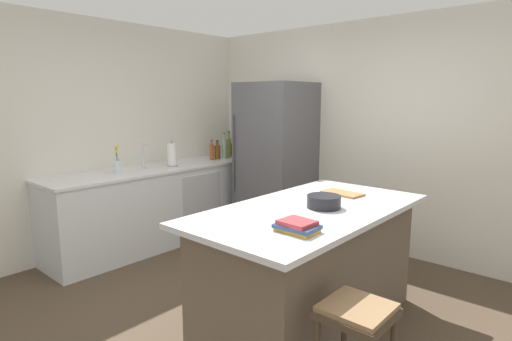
{
  "coord_description": "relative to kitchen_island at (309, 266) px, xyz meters",
  "views": [
    {
      "loc": [
        1.98,
        -2.16,
        1.73
      ],
      "look_at": [
        -0.77,
        0.96,
        1.0
      ],
      "focal_mm": 28.84,
      "sensor_mm": 36.0,
      "label": 1
    }
  ],
  "objects": [
    {
      "name": "whiskey_bottle",
      "position": [
        -2.36,
        1.28,
        0.56
      ],
      "size": [
        0.08,
        0.08,
        0.25
      ],
      "color": "brown",
      "rests_on": "counter_run_left"
    },
    {
      "name": "syrup_bottle",
      "position": [
        -2.46,
        1.68,
        0.55
      ],
      "size": [
        0.07,
        0.07,
        0.24
      ],
      "color": "#5B3319",
      "rests_on": "counter_run_left"
    },
    {
      "name": "kitchen_island",
      "position": [
        0.0,
        0.0,
        0.0
      ],
      "size": [
        1.03,
        1.95,
        0.93
      ],
      "color": "brown",
      "rests_on": "ground_plane"
    },
    {
      "name": "wine_bottle",
      "position": [
        -2.31,
        1.58,
        0.61
      ],
      "size": [
        0.07,
        0.07,
        0.39
      ],
      "color": "#19381E",
      "rests_on": "counter_run_left"
    },
    {
      "name": "refrigerator",
      "position": [
        -1.52,
        1.49,
        0.49
      ],
      "size": [
        0.79,
        0.79,
        1.92
      ],
      "color": "#56565B",
      "rests_on": "ground_plane"
    },
    {
      "name": "sink_faucet",
      "position": [
        -2.44,
        0.19,
        0.61
      ],
      "size": [
        0.15,
        0.05,
        0.3
      ],
      "color": "silver",
      "rests_on": "counter_run_left"
    },
    {
      "name": "wall_left",
      "position": [
        -2.77,
        -0.33,
        0.83
      ],
      "size": [
        0.1,
        6.0,
        2.6
      ],
      "primitive_type": "cube",
      "color": "silver",
      "rests_on": "ground_plane"
    },
    {
      "name": "gin_bottle",
      "position": [
        -2.33,
        1.38,
        0.59
      ],
      "size": [
        0.07,
        0.07,
        0.35
      ],
      "color": "#8CB79E",
      "rests_on": "counter_run_left"
    },
    {
      "name": "counter_run_left",
      "position": [
        -2.39,
        0.39,
        -0.01
      ],
      "size": [
        0.69,
        2.78,
        0.93
      ],
      "color": "silver",
      "rests_on": "ground_plane"
    },
    {
      "name": "ground_plane",
      "position": [
        -0.32,
        -0.33,
        -0.47
      ],
      "size": [
        7.2,
        7.2,
        0.0
      ],
      "primitive_type": "plane",
      "color": "#4C3D2D"
    },
    {
      "name": "flower_vase",
      "position": [
        -2.41,
        -0.17,
        0.55
      ],
      "size": [
        0.08,
        0.08,
        0.31
      ],
      "color": "silver",
      "rests_on": "counter_run_left"
    },
    {
      "name": "olive_oil_bottle",
      "position": [
        -2.35,
        1.49,
        0.6
      ],
      "size": [
        0.06,
        0.06,
        0.36
      ],
      "color": "olive",
      "rests_on": "counter_run_left"
    },
    {
      "name": "cookbook_stack",
      "position": [
        0.26,
        -0.53,
        0.49
      ],
      "size": [
        0.26,
        0.19,
        0.07
      ],
      "color": "gold",
      "rests_on": "kitchen_island"
    },
    {
      "name": "wall_rear",
      "position": [
        -0.32,
        1.92,
        0.83
      ],
      "size": [
        6.0,
        0.1,
        2.6
      ],
      "primitive_type": "cube",
      "color": "silver",
      "rests_on": "ground_plane"
    },
    {
      "name": "mixing_bowl",
      "position": [
        0.08,
        0.06,
        0.51
      ],
      "size": [
        0.25,
        0.25,
        0.09
      ],
      "color": "black",
      "rests_on": "kitchen_island"
    },
    {
      "name": "paper_towel_roll",
      "position": [
        -2.35,
        0.52,
        0.59
      ],
      "size": [
        0.14,
        0.14,
        0.31
      ],
      "color": "gray",
      "rests_on": "counter_run_left"
    },
    {
      "name": "bar_stool",
      "position": [
        0.72,
        -0.6,
        0.05
      ],
      "size": [
        0.36,
        0.36,
        0.64
      ],
      "color": "#473828",
      "rests_on": "ground_plane"
    },
    {
      "name": "vinegar_bottle",
      "position": [
        -2.37,
        1.19,
        0.56
      ],
      "size": [
        0.06,
        0.06,
        0.27
      ],
      "color": "#994C23",
      "rests_on": "counter_run_left"
    },
    {
      "name": "cutting_board",
      "position": [
        -0.04,
        0.54,
        0.47
      ],
      "size": [
        0.35,
        0.21,
        0.02
      ],
      "color": "#9E7042",
      "rests_on": "kitchen_island"
    }
  ]
}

